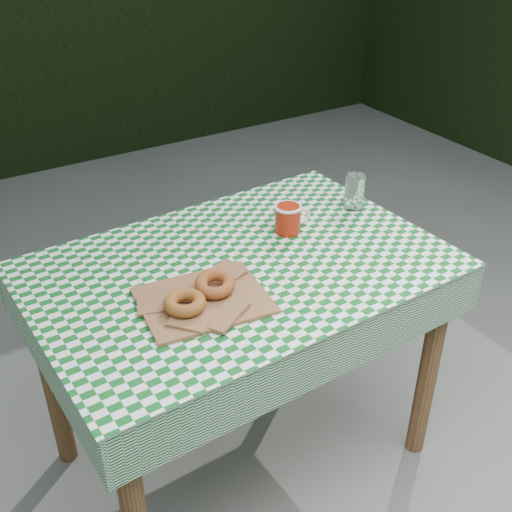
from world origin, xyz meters
The scene contains 8 objects.
ground centered at (0.00, 0.00, 0.00)m, with size 60.00×60.00×0.00m, color #50504B.
table centered at (0.07, 0.13, 0.38)m, with size 1.12×0.75×0.75m, color #54381C.
tablecloth centered at (0.07, 0.13, 0.75)m, with size 1.14×0.77×0.01m, color #0D561C.
paper_bag centered at (-0.09, 0.03, 0.76)m, with size 0.31×0.25×0.02m, color olive.
bagel_front centered at (-0.15, 0.00, 0.79)m, with size 0.10×0.10×0.03m, color brown.
bagel_back centered at (-0.05, 0.04, 0.79)m, with size 0.10×0.10×0.03m, color #97471F.
coffee_mug centered at (0.29, 0.22, 0.80)m, with size 0.15×0.15×0.09m, color #9B1C0A, non-canonical shape.
drinking_glass centered at (0.56, 0.23, 0.81)m, with size 0.06×0.06×0.11m, color white.
Camera 1 is at (-0.65, -1.14, 1.68)m, focal length 43.72 mm.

